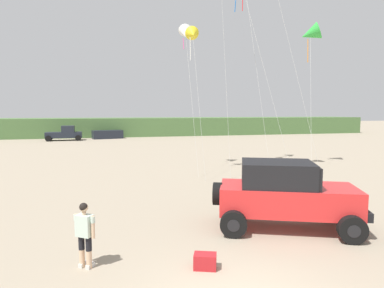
{
  "coord_description": "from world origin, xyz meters",
  "views": [
    {
      "loc": [
        -2.6,
        -5.96,
        3.91
      ],
      "look_at": [
        -0.03,
        4.1,
        2.89
      ],
      "focal_mm": 31.11,
      "sensor_mm": 36.0,
      "label": 1
    }
  ],
  "objects": [
    {
      "name": "person_watching",
      "position": [
        -3.2,
        2.47,
        0.94
      ],
      "size": [
        0.53,
        0.46,
        1.67
      ],
      "color": "#DBB28E",
      "rests_on": "ground_plane"
    },
    {
      "name": "jeep",
      "position": [
        3.09,
        3.76,
        1.2
      ],
      "size": [
        5.0,
        3.84,
        2.26
      ],
      "color": "red",
      "rests_on": "ground_plane"
    },
    {
      "name": "distant_pickup",
      "position": [
        -8.14,
        41.62,
        0.94
      ],
      "size": [
        4.66,
        2.5,
        1.98
      ],
      "color": "#1E232D",
      "rests_on": "ground_plane"
    },
    {
      "name": "kite_purple_stunt",
      "position": [
        2.57,
        15.95,
        9.01
      ],
      "size": [
        1.32,
        4.03,
        9.75
      ],
      "color": "white",
      "rests_on": "ground_plane"
    },
    {
      "name": "cooler_box",
      "position": [
        -0.31,
        1.67,
        0.19
      ],
      "size": [
        0.65,
        0.53,
        0.38
      ],
      "primitive_type": "cube",
      "rotation": [
        0.0,
        0.0,
        -0.36
      ],
      "color": "#B21E23",
      "rests_on": "ground_plane"
    },
    {
      "name": "distant_sedan",
      "position": [
        -2.57,
        43.38,
        0.6
      ],
      "size": [
        4.47,
        2.57,
        1.2
      ],
      "primitive_type": "cube",
      "rotation": [
        0.0,
        0.0,
        0.22
      ],
      "color": "#1E232D",
      "rests_on": "ground_plane"
    },
    {
      "name": "dune_ridge",
      "position": [
        -2.93,
        48.94,
        1.43
      ],
      "size": [
        90.0,
        7.82,
        2.85
      ],
      "primitive_type": "cube",
      "color": "#4C703D",
      "rests_on": "ground_plane"
    },
    {
      "name": "kite_green_box",
      "position": [
        2.59,
        14.15,
        8.59
      ],
      "size": [
        1.13,
        3.18,
        9.18
      ],
      "color": "yellow",
      "rests_on": "ground_plane"
    },
    {
      "name": "kite_blue_swept",
      "position": [
        11.21,
        14.92,
        9.27
      ],
      "size": [
        3.32,
        5.06,
        10.16
      ],
      "color": "green",
      "rests_on": "ground_plane"
    }
  ]
}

